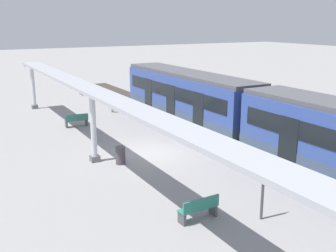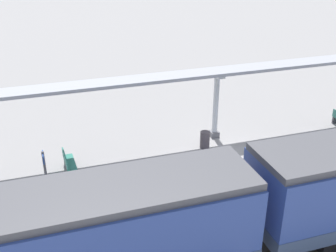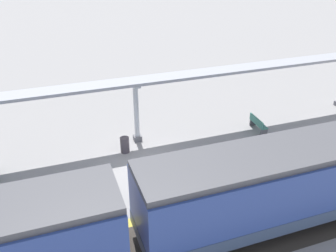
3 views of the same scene
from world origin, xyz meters
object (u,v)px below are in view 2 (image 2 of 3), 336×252
at_px(train_far_carriage, 27,252).
at_px(canopy_pillar_second, 216,106).
at_px(trash_bin, 205,140).
at_px(bench_mid_platform, 68,162).
at_px(platform_info_sign, 45,171).

height_order(train_far_carriage, canopy_pillar_second, canopy_pillar_second).
bearing_deg(trash_bin, canopy_pillar_second, -44.24).
relative_size(canopy_pillar_second, trash_bin, 3.99).
bearing_deg(trash_bin, bench_mid_platform, 91.30).
height_order(canopy_pillar_second, platform_info_sign, canopy_pillar_second).
bearing_deg(platform_info_sign, trash_bin, -74.63).
bearing_deg(canopy_pillar_second, bench_mid_platform, 98.42).
distance_m(trash_bin, platform_info_sign, 8.03).
bearing_deg(canopy_pillar_second, train_far_carriage, 131.27).
relative_size(train_far_carriage, canopy_pillar_second, 3.80).
distance_m(canopy_pillar_second, trash_bin, 1.91).
xyz_separation_m(canopy_pillar_second, platform_info_sign, (-3.10, 8.65, -0.45)).
relative_size(bench_mid_platform, platform_info_sign, 0.69).
height_order(canopy_pillar_second, trash_bin, canopy_pillar_second).
xyz_separation_m(canopy_pillar_second, bench_mid_platform, (-1.13, 7.66, -1.33)).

